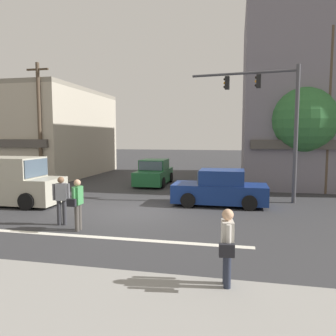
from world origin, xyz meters
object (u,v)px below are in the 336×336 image
pedestrian_mid_crossing (61,198)px  pedestrian_far_side (77,202)px  van_crossing_center (8,182)px  utility_pole_near_left (40,123)px  utility_pole_far_right (329,109)px  traffic_light_mast (274,111)px  street_tree (304,120)px  sedan_approaching_near (154,173)px  pedestrian_foreground_with_bag (227,246)px  sedan_waiting_far (220,189)px

pedestrian_mid_crossing → pedestrian_far_side: same height
pedestrian_mid_crossing → pedestrian_far_side: 1.02m
van_crossing_center → pedestrian_far_side: (5.01, -3.20, -0.05)m
utility_pole_near_left → van_crossing_center: bearing=-71.3°
utility_pole_near_left → utility_pole_far_right: (16.37, 0.60, 0.61)m
traffic_light_mast → van_crossing_center: bearing=-165.2°
traffic_light_mast → pedestrian_far_side: 9.64m
street_tree → pedestrian_mid_crossing: street_tree is taller
sedan_approaching_near → pedestrian_foreground_with_bag: 14.56m
utility_pole_near_left → pedestrian_mid_crossing: size_ratio=4.44×
street_tree → pedestrian_mid_crossing: bearing=-136.5°
sedan_waiting_far → van_crossing_center: van_crossing_center is taller
sedan_approaching_near → van_crossing_center: (-4.87, -7.15, 0.29)m
sedan_waiting_far → pedestrian_far_side: pedestrian_far_side is taller
utility_pole_far_right → utility_pole_near_left: bearing=-177.9°
utility_pole_near_left → sedan_waiting_far: utility_pole_near_left is taller
pedestrian_foreground_with_bag → sedan_waiting_far: bearing=93.9°
utility_pole_near_left → pedestrian_mid_crossing: (5.91, -7.89, -2.90)m
van_crossing_center → pedestrian_mid_crossing: 4.92m
pedestrian_mid_crossing → pedestrian_far_side: size_ratio=1.00×
pedestrian_far_side → street_tree: bearing=48.0°
traffic_light_mast → pedestrian_foreground_with_bag: (-1.74, -9.59, -3.22)m
utility_pole_near_left → pedestrian_far_side: bearing=-51.2°
sedan_approaching_near → sedan_waiting_far: same height
pedestrian_foreground_with_bag → traffic_light_mast: bearing=79.7°
van_crossing_center → pedestrian_mid_crossing: size_ratio=2.76×
utility_pole_far_right → pedestrian_far_side: utility_pole_far_right is taller
utility_pole_near_left → utility_pole_far_right: size_ratio=0.86×
utility_pole_far_right → traffic_light_mast: utility_pole_far_right is taller
van_crossing_center → sedan_waiting_far: bearing=10.7°
pedestrian_foreground_with_bag → pedestrian_far_side: same height
sedan_approaching_near → van_crossing_center: 8.66m
utility_pole_far_right → traffic_light_mast: bearing=-137.4°
utility_pole_near_left → traffic_light_mast: bearing=-9.2°
sedan_waiting_far → pedestrian_far_side: 6.54m
street_tree → van_crossing_center: size_ratio=1.23×
van_crossing_center → utility_pole_far_right: bearing=21.8°
utility_pole_near_left → traffic_light_mast: 13.54m
utility_pole_near_left → sedan_approaching_near: (6.65, 1.93, -3.14)m
traffic_light_mast → van_crossing_center: (-11.59, -3.06, -3.17)m
traffic_light_mast → sedan_approaching_near: bearing=148.6°
street_tree → sedan_waiting_far: (-4.17, -4.41, -3.19)m
utility_pole_far_right → pedestrian_foreground_with_bag: 13.70m
pedestrian_foreground_with_bag → pedestrian_mid_crossing: 6.89m
utility_pole_near_left → utility_pole_far_right: bearing=2.1°
utility_pole_far_right → sedan_waiting_far: bearing=-142.6°
street_tree → traffic_light_mast: 3.62m
street_tree → utility_pole_near_left: bearing=-176.5°
utility_pole_near_left → pedestrian_mid_crossing: utility_pole_near_left is taller
van_crossing_center → pedestrian_mid_crossing: van_crossing_center is taller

